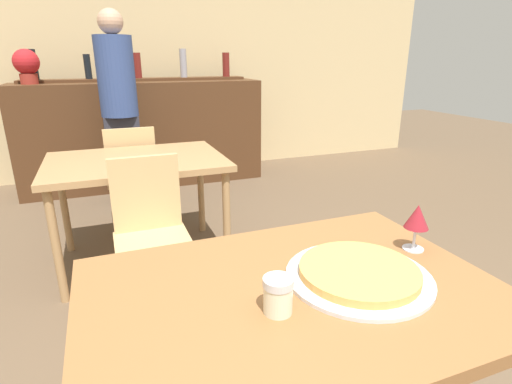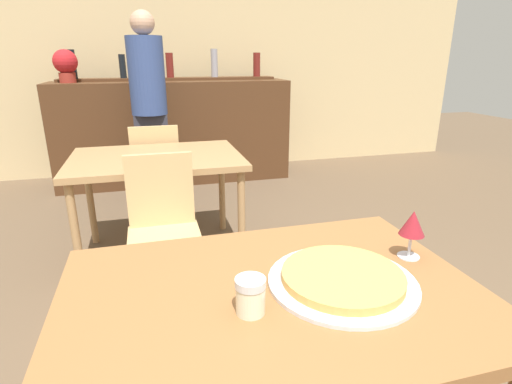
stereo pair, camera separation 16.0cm
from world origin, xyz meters
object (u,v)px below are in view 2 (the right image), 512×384
(wine_glass, at_px, (413,224))
(potted_plant, at_px, (66,64))
(pizza_tray, at_px, (342,279))
(cheese_shaker, at_px, (250,296))
(person_standing, at_px, (149,101))
(chair_far_side_front, at_px, (163,222))
(chair_far_side_back, at_px, (156,169))

(wine_glass, height_order, potted_plant, potted_plant)
(pizza_tray, height_order, cheese_shaker, cheese_shaker)
(pizza_tray, bearing_deg, person_standing, 98.34)
(wine_glass, bearing_deg, pizza_tray, -162.14)
(pizza_tray, distance_m, wine_glass, 0.31)
(chair_far_side_front, distance_m, person_standing, 1.98)
(potted_plant, bearing_deg, chair_far_side_back, -58.22)
(chair_far_side_front, distance_m, potted_plant, 2.70)
(chair_far_side_front, xyz_separation_m, potted_plant, (-0.79, 2.45, 0.82))
(person_standing, bearing_deg, cheese_shaker, -86.82)
(pizza_tray, bearing_deg, chair_far_side_back, 100.68)
(chair_far_side_back, distance_m, wine_glass, 2.49)
(chair_far_side_back, height_order, potted_plant, potted_plant)
(chair_far_side_front, bearing_deg, chair_far_side_back, 90.00)
(pizza_tray, height_order, person_standing, person_standing)
(cheese_shaker, bearing_deg, person_standing, 93.18)
(cheese_shaker, bearing_deg, chair_far_side_back, 93.97)
(person_standing, xyz_separation_m, wine_glass, (0.75, -3.09, -0.09))
(chair_far_side_front, height_order, person_standing, person_standing)
(pizza_tray, relative_size, person_standing, 0.24)
(chair_far_side_front, bearing_deg, person_standing, 90.21)
(chair_far_side_back, distance_m, person_standing, 0.89)
(pizza_tray, xyz_separation_m, cheese_shaker, (-0.29, -0.06, 0.03))
(pizza_tray, relative_size, wine_glass, 2.67)
(chair_far_side_back, distance_m, potted_plant, 1.71)
(cheese_shaker, distance_m, wine_glass, 0.59)
(pizza_tray, xyz_separation_m, person_standing, (-0.47, 3.18, 0.19))
(chair_far_side_back, height_order, cheese_shaker, chair_far_side_back)
(potted_plant, bearing_deg, person_standing, -34.04)
(pizza_tray, distance_m, potted_plant, 3.96)
(person_standing, height_order, wine_glass, person_standing)
(chair_far_side_back, bearing_deg, person_standing, -89.46)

